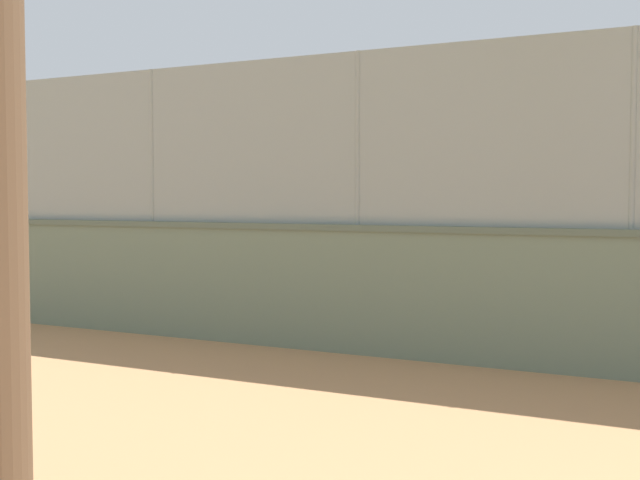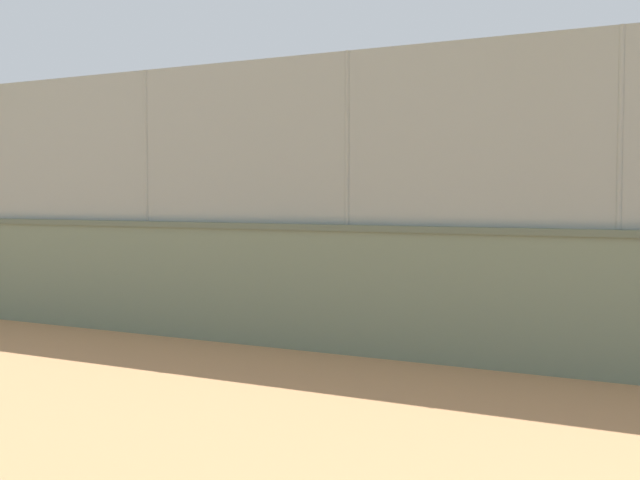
{
  "view_description": "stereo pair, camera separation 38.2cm",
  "coord_description": "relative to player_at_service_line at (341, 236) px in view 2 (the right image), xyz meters",
  "views": [
    {
      "loc": [
        -6.47,
        22.3,
        2.01
      ],
      "look_at": [
        0.23,
        7.91,
        1.17
      ],
      "focal_mm": 45.8,
      "sensor_mm": 36.0,
      "label": 1
    },
    {
      "loc": [
        -6.82,
        22.14,
        2.01
      ],
      "look_at": [
        0.23,
        7.91,
        1.17
      ],
      "focal_mm": 45.8,
      "sensor_mm": 36.0,
      "label": 2
    }
  ],
  "objects": [
    {
      "name": "ground_plane",
      "position": [
        -2.14,
        -2.77,
        -0.98
      ],
      "size": [
        260.0,
        260.0,
        0.0
      ],
      "primitive_type": "plane",
      "color": "tan"
    },
    {
      "name": "perimeter_wall",
      "position": [
        -3.01,
        9.81,
        -0.15
      ],
      "size": [
        30.21,
        1.49,
        1.66
      ],
      "color": "slate",
      "rests_on": "ground_plane"
    },
    {
      "name": "fence_panel_on_wall",
      "position": [
        -3.01,
        9.81,
        1.77
      ],
      "size": [
        29.67,
        1.2,
        2.2
      ],
      "color": "gray",
      "rests_on": "perimeter_wall"
    },
    {
      "name": "player_at_service_line",
      "position": [
        0.0,
        0.0,
        0.0
      ],
      "size": [
        1.22,
        0.73,
        1.66
      ],
      "color": "navy",
      "rests_on": "ground_plane"
    },
    {
      "name": "player_baseline_waiting",
      "position": [
        2.63,
        0.77,
        -0.1
      ],
      "size": [
        0.72,
        0.74,
        1.52
      ],
      "color": "#B2B2B2",
      "rests_on": "ground_plane"
    },
    {
      "name": "player_near_wall_returning",
      "position": [
        -7.01,
        5.89,
        -0.08
      ],
      "size": [
        1.03,
        0.72,
        1.55
      ],
      "color": "#B2B2B2",
      "rests_on": "ground_plane"
    },
    {
      "name": "sports_ball",
      "position": [
        1.21,
        1.6,
        -0.91
      ],
      "size": [
        0.15,
        0.15,
        0.15
      ],
      "primitive_type": "sphere",
      "color": "orange",
      "rests_on": "ground_plane"
    },
    {
      "name": "spare_ball_by_wall",
      "position": [
        -1.21,
        8.06,
        -0.92
      ],
      "size": [
        0.12,
        0.12,
        0.12
      ],
      "primitive_type": "sphere",
      "color": "#3399D8",
      "rests_on": "ground_plane"
    }
  ]
}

